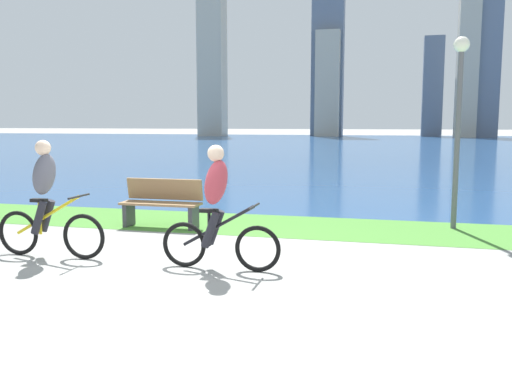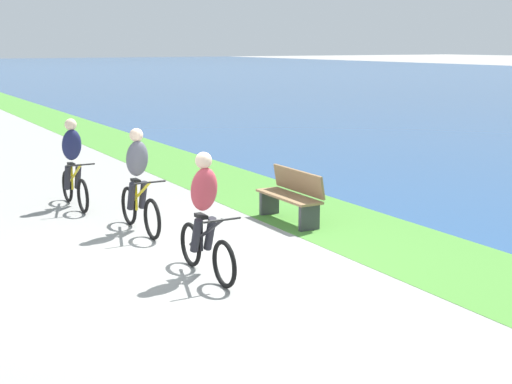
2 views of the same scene
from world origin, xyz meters
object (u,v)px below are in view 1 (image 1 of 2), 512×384
cyclist_lead (217,208)px  bench_near_path (162,203)px  lamppost_tall (459,102)px  cyclist_trailing (46,200)px

cyclist_lead → bench_near_path: 3.22m
bench_near_path → lamppost_tall: (5.28, 1.19, 1.85)m
cyclist_lead → bench_near_path: cyclist_lead is taller
cyclist_lead → lamppost_tall: (3.35, 3.75, 1.47)m
cyclist_lead → lamppost_tall: size_ratio=0.48×
lamppost_tall → cyclist_trailing: bearing=-148.0°
cyclist_lead → bench_near_path: size_ratio=1.10×
cyclist_trailing → bench_near_path: (0.67, 2.52, -0.39)m
cyclist_trailing → lamppost_tall: size_ratio=0.50×
bench_near_path → lamppost_tall: bearing=12.8°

